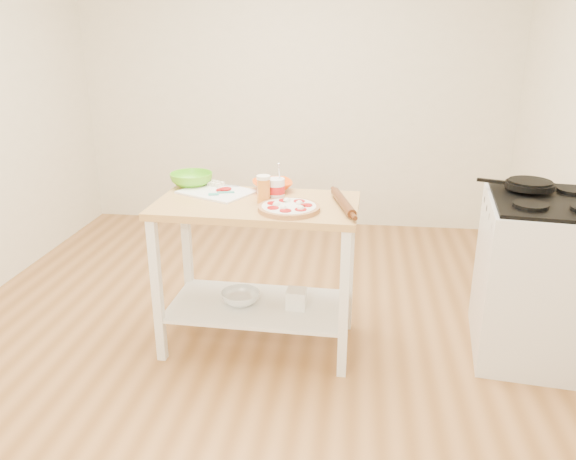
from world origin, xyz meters
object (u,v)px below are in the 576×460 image
at_px(skillet, 529,185).
at_px(orange_bowl, 272,186).
at_px(spatula, 220,193).
at_px(shelf_bin, 296,299).
at_px(cutting_board, 217,191).
at_px(yogurt_tub, 276,189).
at_px(pizza, 289,207).
at_px(beer_pint, 264,189).
at_px(knife, 213,184).
at_px(prep_island, 257,244).
at_px(rolling_pin, 343,203).
at_px(shelf_glass_bowl, 240,298).
at_px(green_bowl, 192,179).
at_px(gas_stove, 540,277).

height_order(skillet, orange_bowl, skillet).
height_order(spatula, shelf_bin, spatula).
height_order(cutting_board, yogurt_tub, yogurt_tub).
xyz_separation_m(pizza, spatula, (-0.43, 0.22, -0.00)).
bearing_deg(orange_bowl, beer_pint, -92.29).
xyz_separation_m(knife, shelf_bin, (0.55, -0.29, -0.60)).
height_order(prep_island, rolling_pin, rolling_pin).
bearing_deg(skillet, shelf_glass_bowl, -151.94).
height_order(shelf_glass_bowl, shelf_bin, shelf_bin).
distance_m(orange_bowl, green_bowl, 0.51).
height_order(cutting_board, knife, cutting_board).
relative_size(orange_bowl, beer_pint, 1.53).
bearing_deg(shelf_bin, shelf_glass_bowl, 178.16).
height_order(skillet, shelf_glass_bowl, skillet).
bearing_deg(orange_bowl, rolling_pin, -32.97).
bearing_deg(yogurt_tub, prep_island, -149.53).
distance_m(yogurt_tub, shelf_bin, 0.66).
relative_size(prep_island, cutting_board, 2.34).
relative_size(prep_island, shelf_bin, 10.17).
height_order(spatula, knife, knife).
xyz_separation_m(gas_stove, knife, (-1.94, 0.16, 0.44)).
height_order(prep_island, gas_stove, gas_stove).
xyz_separation_m(gas_stove, shelf_glass_bowl, (-1.73, -0.12, -0.18)).
xyz_separation_m(orange_bowl, shelf_glass_bowl, (-0.16, -0.25, -0.63)).
distance_m(gas_stove, orange_bowl, 1.63).
bearing_deg(green_bowl, orange_bowl, -4.03).
bearing_deg(spatula, shelf_glass_bowl, -51.47).
height_order(cutting_board, spatula, cutting_board).
xyz_separation_m(knife, rolling_pin, (0.81, -0.31, 0.01)).
xyz_separation_m(skillet, beer_pint, (-1.48, -0.28, 0.00)).
height_order(skillet, knife, skillet).
bearing_deg(shelf_glass_bowl, spatula, 142.96).
bearing_deg(gas_stove, prep_island, -168.76).
distance_m(skillet, beer_pint, 1.51).
bearing_deg(spatula, beer_pint, -34.00).
distance_m(cutting_board, beer_pint, 0.35).
bearing_deg(orange_bowl, knife, 174.65).
relative_size(pizza, yogurt_tub, 1.52).
bearing_deg(spatula, pizza, -41.66).
bearing_deg(orange_bowl, prep_island, -101.76).
bearing_deg(gas_stove, cutting_board, -174.16).
bearing_deg(pizza, beer_pint, 141.70).
xyz_separation_m(skillet, shelf_glass_bowl, (-1.63, -0.28, -0.68)).
xyz_separation_m(knife, green_bowl, (-0.13, 0.00, 0.02)).
relative_size(prep_island, orange_bowl, 4.88).
xyz_separation_m(prep_island, shelf_bin, (0.23, -0.01, -0.33)).
distance_m(gas_stove, shelf_bin, 1.40).
bearing_deg(shelf_glass_bowl, green_bowl, 140.73).
bearing_deg(shelf_bin, orange_bowl, 124.44).
bearing_deg(shelf_glass_bowl, rolling_pin, -3.12).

